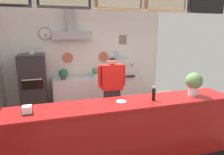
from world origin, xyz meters
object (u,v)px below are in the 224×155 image
napkin_holder (27,110)px  condiment_plate (121,101)px  pizza_oven (34,86)px  potted_thyme (63,74)px  shop_worker (112,92)px  pepper_grinder (154,93)px  espresso_machine (123,68)px  basil_vase (194,83)px  potted_sage (96,71)px

napkin_holder → condiment_plate: bearing=2.8°
pizza_oven → napkin_holder: pizza_oven is taller
pizza_oven → potted_thyme: pizza_oven is taller
shop_worker → pepper_grinder: 1.44m
espresso_machine → basil_vase: (0.30, -2.69, 0.16)m
potted_thyme → napkin_holder: (-0.66, -2.70, 0.07)m
espresso_machine → pepper_grinder: (-0.49, -2.73, 0.06)m
potted_sage → basil_vase: size_ratio=0.67×
pizza_oven → espresso_machine: size_ratio=3.05×
shop_worker → espresso_machine: 1.58m
condiment_plate → napkin_holder: bearing=-177.2°
shop_worker → napkin_holder: shop_worker is taller
potted_sage → condiment_plate: bearing=-94.2°
espresso_machine → basil_vase: 2.71m
shop_worker → condiment_plate: size_ratio=10.14×
pizza_oven → pepper_grinder: pizza_oven is taller
espresso_machine → basil_vase: basil_vase is taller
potted_thyme → napkin_holder: size_ratio=1.95×
shop_worker → potted_sage: bearing=-85.5°
pizza_oven → napkin_holder: size_ratio=11.89×
potted_thyme → pepper_grinder: pepper_grinder is taller
condiment_plate → espresso_machine: bearing=69.2°
shop_worker → potted_thyme: shop_worker is taller
shop_worker → espresso_machine: (0.76, 1.36, 0.28)m
napkin_holder → basil_vase: bearing=0.6°
espresso_machine → potted_sage: 0.81m
pepper_grinder → basil_vase: basil_vase is taller
pepper_grinder → potted_thyme: bearing=114.0°
potted_thyme → basil_vase: size_ratio=0.72×
espresso_machine → pizza_oven: bearing=-176.2°
espresso_machine → potted_thyme: 1.70m
potted_sage → potted_thyme: 0.90m
pepper_grinder → basil_vase: (0.79, 0.05, 0.10)m
pizza_oven → basil_vase: size_ratio=4.37×
shop_worker → condiment_plate: (-0.24, -1.29, 0.23)m
shop_worker → potted_thyme: size_ratio=5.79×
potted_thyme → basil_vase: basil_vase is taller
espresso_machine → potted_sage: espresso_machine is taller
pepper_grinder → napkin_holder: bearing=179.4°
pizza_oven → napkin_holder: 2.57m
shop_worker → condiment_plate: 1.33m
potted_thyme → pepper_grinder: size_ratio=1.19×
napkin_holder → espresso_machine: bearing=48.9°
shop_worker → espresso_machine: bearing=-116.5°
potted_sage → pizza_oven: bearing=-172.8°
espresso_machine → condiment_plate: (-1.00, -2.65, -0.05)m
condiment_plate → pepper_grinder: 0.53m
pepper_grinder → napkin_holder: size_ratio=1.64×
espresso_machine → napkin_holder: size_ratio=3.90×
shop_worker → potted_thyme: (-0.94, 1.35, 0.20)m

